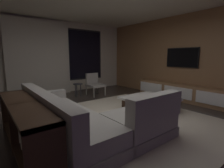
% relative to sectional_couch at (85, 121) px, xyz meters
% --- Properties ---
extents(floor, '(9.20, 9.20, 0.00)m').
position_rel_sectional_couch_xyz_m(floor, '(0.85, 0.20, -0.29)').
color(floor, '#332B26').
extents(back_wall_with_window, '(6.60, 0.30, 2.70)m').
position_rel_sectional_couch_xyz_m(back_wall_with_window, '(0.79, 3.81, 1.05)').
color(back_wall_with_window, beige).
rests_on(back_wall_with_window, floor).
extents(media_wall, '(0.12, 7.80, 2.70)m').
position_rel_sectional_couch_xyz_m(media_wall, '(3.91, 0.20, 1.06)').
color(media_wall, '#8E6642').
rests_on(media_wall, floor).
extents(area_rug, '(3.20, 3.80, 0.01)m').
position_rel_sectional_couch_xyz_m(area_rug, '(1.20, 0.10, -0.28)').
color(area_rug, beige).
rests_on(area_rug, floor).
extents(sectional_couch, '(1.98, 2.50, 0.82)m').
position_rel_sectional_couch_xyz_m(sectional_couch, '(0.00, 0.00, 0.00)').
color(sectional_couch, gray).
rests_on(sectional_couch, floor).
extents(coffee_table, '(1.16, 1.16, 0.36)m').
position_rel_sectional_couch_xyz_m(coffee_table, '(1.96, 0.20, -0.10)').
color(coffee_table, '#372418').
rests_on(coffee_table, floor).
extents(book_stack_on_coffee_table, '(0.28, 0.20, 0.10)m').
position_rel_sectional_couch_xyz_m(book_stack_on_coffee_table, '(1.81, 0.05, 0.12)').
color(book_stack_on_coffee_table, slate).
rests_on(book_stack_on_coffee_table, coffee_table).
extents(accent_chair_near_window, '(0.55, 0.57, 0.78)m').
position_rel_sectional_couch_xyz_m(accent_chair_near_window, '(1.85, 2.66, 0.14)').
color(accent_chair_near_window, '#B2ADA0').
rests_on(accent_chair_near_window, floor).
extents(side_stool, '(0.32, 0.32, 0.46)m').
position_rel_sectional_couch_xyz_m(side_stool, '(1.25, 2.76, 0.08)').
color(side_stool, '#333338').
rests_on(side_stool, floor).
extents(media_console, '(0.46, 3.10, 0.52)m').
position_rel_sectional_couch_xyz_m(media_console, '(3.62, 0.25, -0.04)').
color(media_console, '#8E6642').
rests_on(media_console, floor).
extents(mounted_tv, '(0.05, 1.08, 0.62)m').
position_rel_sectional_couch_xyz_m(mounted_tv, '(3.80, 0.45, 1.06)').
color(mounted_tv, black).
extents(console_table_behind_couch, '(0.40, 2.10, 0.74)m').
position_rel_sectional_couch_xyz_m(console_table_behind_couch, '(-0.91, 0.13, 0.13)').
color(console_table_behind_couch, '#372418').
rests_on(console_table_behind_couch, floor).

